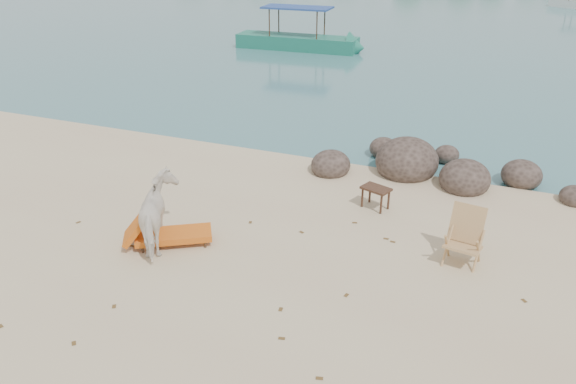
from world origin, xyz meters
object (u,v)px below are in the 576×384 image
at_px(boulders, 426,168).
at_px(side_table, 375,199).
at_px(boat_near, 297,14).
at_px(deck_chair, 464,241).
at_px(lounge_chair, 174,233).
at_px(cow, 160,216).

height_order(boulders, side_table, boulders).
xyz_separation_m(side_table, boat_near, (-7.68, 15.30, 1.37)).
bearing_deg(boat_near, deck_chair, -62.56).
distance_m(lounge_chair, boat_near, 18.75).
height_order(cow, side_table, cow).
bearing_deg(lounge_chair, side_table, 10.56).
xyz_separation_m(cow, deck_chair, (5.24, 1.42, -0.15)).
distance_m(boulders, deck_chair, 3.91).
bearing_deg(lounge_chair, cow, -175.78).
xyz_separation_m(side_table, deck_chair, (1.93, -1.54, 0.26)).
distance_m(cow, lounge_chair, 0.44).
height_order(cow, lounge_chair, cow).
distance_m(boulders, lounge_chair, 6.31).
bearing_deg(boat_near, lounge_chair, -78.23).
relative_size(side_table, deck_chair, 0.59).
bearing_deg(boulders, cow, -128.10).
xyz_separation_m(lounge_chair, boat_near, (-4.54, 18.14, 1.34)).
distance_m(boulders, side_table, 2.28).
relative_size(side_table, boat_near, 0.09).
bearing_deg(boat_near, boulders, -59.73).
relative_size(boulders, side_table, 10.61).
height_order(boulders, lounge_chair, boulders).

